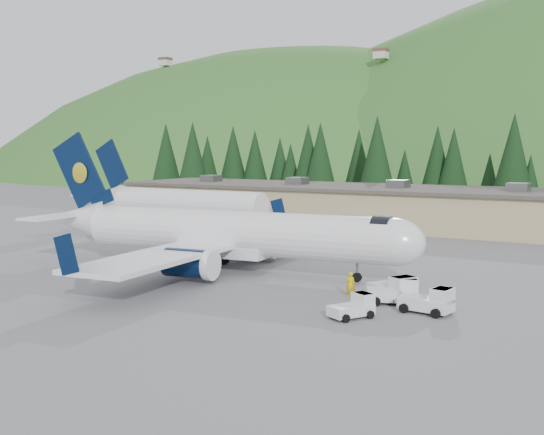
{
  "coord_description": "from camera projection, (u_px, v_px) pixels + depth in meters",
  "views": [
    {
      "loc": [
        31.41,
        -46.43,
        10.3
      ],
      "look_at": [
        0.0,
        6.0,
        4.0
      ],
      "focal_mm": 45.0,
      "sensor_mm": 36.0,
      "label": 1
    }
  ],
  "objects": [
    {
      "name": "ground",
      "position": [
        235.0,
        272.0,
        56.73
      ],
      "size": [
        600.0,
        600.0,
        0.0
      ],
      "primitive_type": "plane",
      "color": "slate"
    },
    {
      "name": "airliner",
      "position": [
        224.0,
        234.0,
        56.84
      ],
      "size": [
        35.28,
        33.16,
        11.7
      ],
      "rotation": [
        0.0,
        0.0,
        0.11
      ],
      "color": "white",
      "rests_on": "ground"
    },
    {
      "name": "second_airliner",
      "position": [
        170.0,
        202.0,
        87.91
      ],
      "size": [
        27.5,
        11.0,
        10.05
      ],
      "color": "white",
      "rests_on": "ground"
    },
    {
      "name": "baggage_tug_a",
      "position": [
        397.0,
        292.0,
        44.98
      ],
      "size": [
        3.65,
        2.97,
        1.74
      ],
      "rotation": [
        0.0,
        0.0,
        0.44
      ],
      "color": "silver",
      "rests_on": "ground"
    },
    {
      "name": "baggage_tug_b",
      "position": [
        395.0,
        289.0,
        45.66
      ],
      "size": [
        3.82,
        3.23,
        1.82
      ],
      "rotation": [
        0.0,
        0.0,
        -0.51
      ],
      "color": "silver",
      "rests_on": "ground"
    },
    {
      "name": "baggage_tug_c",
      "position": [
        354.0,
        307.0,
        41.31
      ],
      "size": [
        2.57,
        3.05,
        1.46
      ],
      "rotation": [
        0.0,
        0.0,
        1.07
      ],
      "color": "silver",
      "rests_on": "ground"
    },
    {
      "name": "terminal_building",
      "position": [
        362.0,
        205.0,
        91.45
      ],
      "size": [
        71.0,
        17.0,
        6.1
      ],
      "color": "tan",
      "rests_on": "ground"
    },
    {
      "name": "baggage_tug_d",
      "position": [
        431.0,
        302.0,
        42.24
      ],
      "size": [
        3.4,
        2.31,
        1.71
      ],
      "rotation": [
        0.0,
        0.0,
        -0.14
      ],
      "color": "silver",
      "rests_on": "ground"
    },
    {
      "name": "ramp_worker",
      "position": [
        350.0,
        285.0,
        46.83
      ],
      "size": [
        0.76,
        0.64,
        1.79
      ],
      "primitive_type": "imported",
      "rotation": [
        0.0,
        0.0,
        3.51
      ],
      "color": "#DBB300",
      "rests_on": "ground"
    },
    {
      "name": "tree_line",
      "position": [
        403.0,
        162.0,
        112.65
      ],
      "size": [
        111.77,
        18.75,
        14.51
      ],
      "color": "black",
      "rests_on": "ground"
    }
  ]
}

